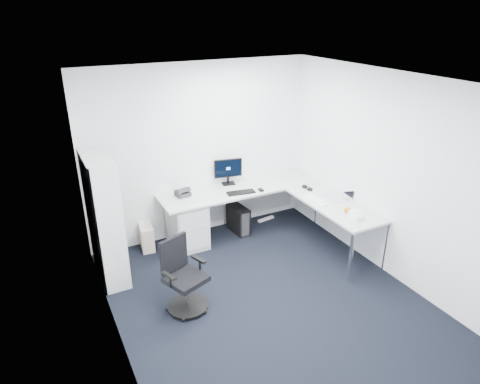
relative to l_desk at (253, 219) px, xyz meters
name	(u,v)px	position (x,y,z in m)	size (l,w,h in m)	color
ground	(267,300)	(-0.55, -1.40, -0.39)	(4.20, 4.20, 0.00)	black
ceiling	(274,82)	(-0.55, -1.40, 2.31)	(4.20, 4.20, 0.00)	white
wall_back	(200,152)	(-0.55, 0.70, 0.96)	(3.60, 0.02, 2.70)	white
wall_front	(417,310)	(-0.55, -3.50, 0.96)	(3.60, 0.02, 2.70)	white
wall_left	(109,239)	(-2.35, -1.40, 0.96)	(0.02, 4.20, 2.70)	white
wall_right	(388,177)	(1.25, -1.40, 0.96)	(0.02, 4.20, 2.70)	white
l_desk	(253,219)	(0.00, 0.00, 0.00)	(2.65, 1.48, 0.77)	#B6B8B8
drawer_pedestal	(187,222)	(-0.95, 0.35, 0.00)	(0.50, 0.62, 0.77)	#B6B8B8
bookshelf	(105,219)	(-2.17, 0.05, 0.48)	(0.34, 0.87, 1.73)	silver
task_chair	(186,277)	(-1.51, -1.10, 0.07)	(0.51, 0.51, 0.92)	black
black_pc_tower	(238,219)	(-0.06, 0.37, -0.17)	(0.20, 0.45, 0.44)	black
beige_pc_tower	(147,236)	(-1.54, 0.54, -0.19)	(0.18, 0.40, 0.38)	beige
power_strip	(266,219)	(0.55, 0.51, -0.37)	(0.32, 0.05, 0.04)	white
monitor	(228,171)	(-0.13, 0.59, 0.60)	(0.45, 0.14, 0.43)	black
black_keyboard	(241,192)	(-0.12, 0.17, 0.40)	(0.43, 0.15, 0.02)	black
mouse	(261,190)	(0.20, 0.11, 0.40)	(0.06, 0.10, 0.03)	black
desk_phone	(183,191)	(-0.94, 0.49, 0.46)	(0.20, 0.20, 0.14)	#2D2D30
laptop	(337,191)	(1.06, -0.64, 0.51)	(0.35, 0.34, 0.24)	silver
white_keyboard	(315,200)	(0.74, -0.57, 0.39)	(0.13, 0.45, 0.02)	white
headphones	(307,187)	(0.89, -0.15, 0.41)	(0.13, 0.20, 0.05)	black
orange_fruit	(347,210)	(0.88, -1.10, 0.43)	(0.08, 0.08, 0.08)	orange
tissue_box	(356,216)	(0.87, -1.30, 0.43)	(0.12, 0.22, 0.08)	white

